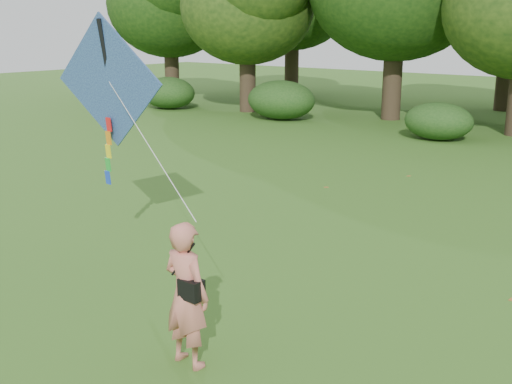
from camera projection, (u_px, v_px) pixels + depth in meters
The scene contains 5 objects.
ground at pixel (215, 328), 9.30m from camera, with size 100.00×100.00×0.00m, color #265114.
man_kite_flyer at pixel (186, 295), 8.10m from camera, with size 0.70×0.46×1.92m, color #CE7261.
crossbody_bag at pixel (191, 288), 7.97m from camera, with size 0.43×0.20×0.74m.
flying_kite at pixel (109, 84), 11.71m from camera, with size 5.60×2.59×3.20m.
fallen_leaves at pixel (343, 244), 12.84m from camera, with size 9.63×15.27×0.01m.
Camera 1 is at (5.78, -6.26, 4.26)m, focal length 45.00 mm.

